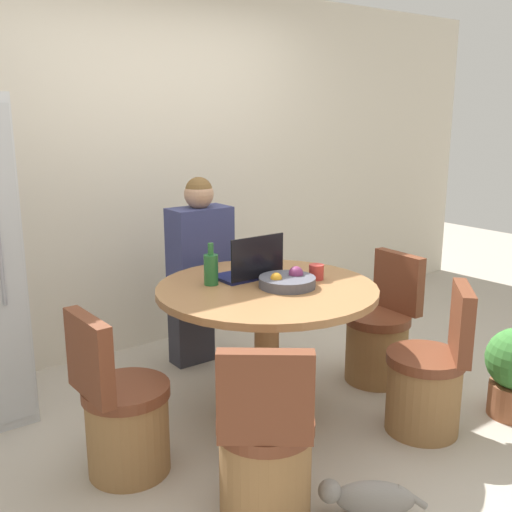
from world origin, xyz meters
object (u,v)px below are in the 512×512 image
Objects in this scene: dining_table at (267,320)px; chair_near_left_corner at (265,459)px; bottle at (211,269)px; laptop at (250,269)px; person_seated at (197,267)px; chair_left_side at (123,420)px; chair_near_right_corner at (428,383)px; fruit_bowl at (288,281)px; cat at (369,498)px; chair_right_side at (379,339)px.

dining_table is 1.47× the size of chair_near_left_corner.
bottle is at bearing -71.29° from chair_near_left_corner.
person_seated is at bearing -93.32° from laptop.
bottle reaches higher than chair_left_side.
bottle is at bearing -72.12° from chair_left_side.
chair_near_right_corner is 2.68× the size of fruit_bowl.
laptop is 0.26m from fruit_bowl.
chair_near_right_corner is at bearing -114.52° from chair_left_side.
bottle is at bearing 137.68° from dining_table.
cat is (-0.18, -0.96, -0.50)m from dining_table.
chair_left_side is at bearing 12.82° from laptop.
chair_left_side is at bearing 177.05° from fruit_bowl.
chair_near_right_corner reaches higher than dining_table.
chair_near_left_corner is at bearing -128.15° from dining_table.
chair_left_side is at bearing -12.51° from cat.
laptop is at bearing -97.76° from chair_near_right_corner.
bottle is 1.41m from cat.
fruit_bowl reaches higher than dining_table.
chair_right_side is 2.32× the size of laptop.
chair_near_right_corner and chair_near_left_corner have the same top height.
bottle is (-0.83, 0.86, 0.59)m from chair_near_right_corner.
laptop is at bearing 103.74° from fruit_bowl.
person_seated is at bearing -57.15° from cat.
laptop reaches higher than fruit_bowl.
person_seated is 0.91m from fruit_bowl.
bottle is at bearing -99.81° from chair_right_side.
dining_table is at bearing -90.00° from chair_near_right_corner.
cat is at bearing 82.38° from person_seated.
person_seated reaches higher than chair_near_left_corner.
person_seated is (0.94, 0.86, 0.43)m from chair_left_side.
chair_right_side is 1.57m from chair_near_left_corner.
chair_near_right_corner is 1.16m from laptop.
person_seated is 3.65× the size of laptop.
chair_near_left_corner is (-0.55, -0.70, -0.30)m from dining_table.
fruit_bowl is (0.63, 0.62, 0.53)m from chair_near_left_corner.
chair_near_left_corner is 2.32× the size of laptop.
dining_table is 1.47× the size of chair_left_side.
chair_near_left_corner is at bearing -40.39° from chair_near_right_corner.
person_seated reaches higher than dining_table.
dining_table is 3.92× the size of fruit_bowl.
fruit_bowl is at bearing 103.74° from laptop.
person_seated is at bearing 91.57° from fruit_bowl.
chair_right_side reaches higher than dining_table.
chair_near_right_corner reaches higher than cat.
person_seated is at bearing -112.55° from chair_near_right_corner.
fruit_bowl is at bearing -97.27° from chair_near_left_corner.
laptop is at bearing -59.57° from cat.
chair_near_right_corner is 1.00× the size of chair_right_side.
cat is at bearing -21.14° from chair_near_right_corner.
chair_near_right_corner is at bearing -22.08° from chair_right_side.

